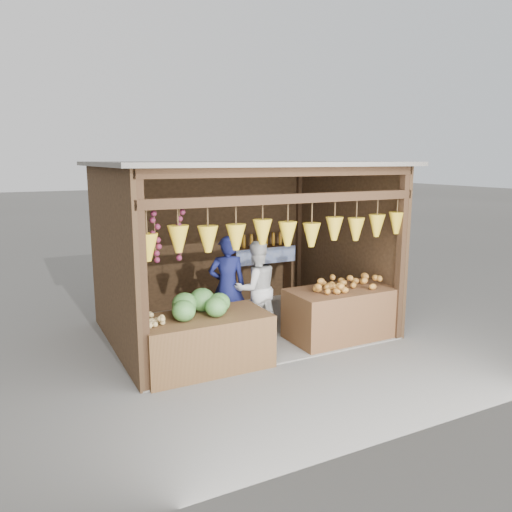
{
  "coord_description": "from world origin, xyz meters",
  "views": [
    {
      "loc": [
        -3.28,
        -6.93,
        2.69
      ],
      "look_at": [
        0.2,
        -0.1,
        1.2
      ],
      "focal_mm": 35.0,
      "sensor_mm": 36.0,
      "label": 1
    }
  ],
  "objects_px": {
    "man_standing": "(227,286)",
    "vendor_seated": "(131,295)",
    "counter_left": "(205,342)",
    "counter_right": "(341,314)",
    "woman_standing": "(256,288)"
  },
  "relations": [
    {
      "from": "man_standing",
      "to": "vendor_seated",
      "type": "height_order",
      "value": "man_standing"
    },
    {
      "from": "counter_left",
      "to": "man_standing",
      "type": "bearing_deg",
      "value": 52.36
    },
    {
      "from": "counter_right",
      "to": "man_standing",
      "type": "xyz_separation_m",
      "value": [
        -1.49,
        0.89,
        0.4
      ]
    },
    {
      "from": "counter_left",
      "to": "woman_standing",
      "type": "distance_m",
      "value": 1.49
    },
    {
      "from": "counter_left",
      "to": "counter_right",
      "type": "distance_m",
      "value": 2.25
    },
    {
      "from": "counter_right",
      "to": "man_standing",
      "type": "distance_m",
      "value": 1.78
    },
    {
      "from": "man_standing",
      "to": "counter_right",
      "type": "bearing_deg",
      "value": 163.99
    },
    {
      "from": "counter_left",
      "to": "counter_right",
      "type": "relative_size",
      "value": 1.03
    },
    {
      "from": "counter_right",
      "to": "counter_left",
      "type": "bearing_deg",
      "value": -177.64
    },
    {
      "from": "counter_left",
      "to": "vendor_seated",
      "type": "height_order",
      "value": "vendor_seated"
    },
    {
      "from": "counter_left",
      "to": "vendor_seated",
      "type": "bearing_deg",
      "value": 121.79
    },
    {
      "from": "man_standing",
      "to": "vendor_seated",
      "type": "xyz_separation_m",
      "value": [
        -1.44,
        0.12,
        0.02
      ]
    },
    {
      "from": "counter_right",
      "to": "man_standing",
      "type": "relative_size",
      "value": 1.04
    },
    {
      "from": "counter_right",
      "to": "woman_standing",
      "type": "bearing_deg",
      "value": 145.73
    },
    {
      "from": "woman_standing",
      "to": "counter_right",
      "type": "bearing_deg",
      "value": 147.26
    }
  ]
}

